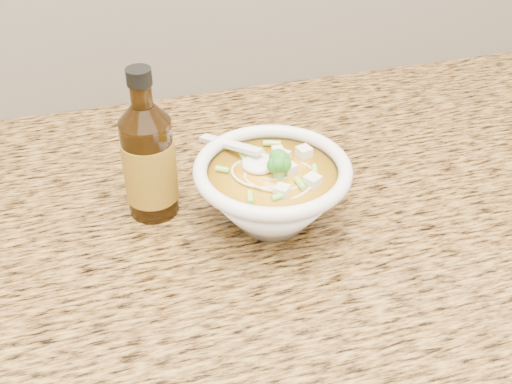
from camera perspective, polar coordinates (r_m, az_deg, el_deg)
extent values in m
cube|color=olive|center=(0.82, -5.57, -2.97)|extent=(4.00, 0.68, 0.04)
cylinder|color=silver|center=(0.79, 1.40, -2.33)|extent=(0.08, 0.08, 0.01)
torus|color=silver|center=(0.74, 1.48, 2.03)|extent=(0.19, 0.19, 0.02)
torus|color=beige|center=(0.76, 1.42, 2.31)|extent=(0.05, 0.05, 0.00)
torus|color=beige|center=(0.76, 2.39, 2.21)|extent=(0.08, 0.08, 0.00)
torus|color=beige|center=(0.74, 1.50, 1.13)|extent=(0.07, 0.07, 0.00)
torus|color=beige|center=(0.76, 2.55, 1.86)|extent=(0.12, 0.12, 0.00)
torus|color=beige|center=(0.75, 1.06, 1.27)|extent=(0.11, 0.11, 0.00)
torus|color=beige|center=(0.74, 0.47, 0.68)|extent=(0.08, 0.08, 0.00)
torus|color=beige|center=(0.74, 0.70, 0.30)|extent=(0.10, 0.10, 0.00)
cube|color=silver|center=(0.77, 2.20, 3.03)|extent=(0.02, 0.02, 0.02)
cube|color=silver|center=(0.73, 2.57, 1.22)|extent=(0.02, 0.02, 0.02)
cube|color=silver|center=(0.73, 1.20, 1.06)|extent=(0.02, 0.02, 0.02)
cube|color=silver|center=(0.72, 1.60, 0.34)|extent=(0.02, 0.02, 0.02)
cube|color=silver|center=(0.74, -0.18, 1.53)|extent=(0.02, 0.02, 0.02)
cube|color=silver|center=(0.77, 3.02, 3.00)|extent=(0.02, 0.02, 0.01)
ellipsoid|color=#196014|center=(0.73, 2.08, 2.42)|extent=(0.03, 0.03, 0.03)
cylinder|color=#86D150|center=(0.75, -0.73, 2.33)|extent=(0.02, 0.01, 0.01)
cylinder|color=#86D150|center=(0.73, 4.69, 1.17)|extent=(0.02, 0.02, 0.01)
cylinder|color=#86D150|center=(0.74, -2.13, 1.58)|extent=(0.01, 0.02, 0.01)
cylinder|color=#86D150|center=(0.76, 4.18, 2.69)|extent=(0.01, 0.02, 0.01)
cylinder|color=#86D150|center=(0.78, -0.37, 3.88)|extent=(0.02, 0.02, 0.01)
cylinder|color=#86D150|center=(0.74, 5.42, 1.30)|extent=(0.01, 0.02, 0.01)
cylinder|color=#86D150|center=(0.72, -1.19, 0.28)|extent=(0.02, 0.02, 0.01)
cylinder|color=#86D150|center=(0.78, 4.29, 3.52)|extent=(0.02, 0.02, 0.01)
ellipsoid|color=silver|center=(0.76, 0.28, 2.53)|extent=(0.04, 0.04, 0.02)
cube|color=silver|center=(0.78, -2.31, 4.23)|extent=(0.06, 0.09, 0.03)
cylinder|color=#321C06|center=(0.78, -9.42, 2.16)|extent=(0.07, 0.07, 0.13)
cylinder|color=#321C06|center=(0.73, -10.18, 8.49)|extent=(0.03, 0.03, 0.03)
cylinder|color=black|center=(0.72, -10.37, 10.06)|extent=(0.03, 0.03, 0.02)
cylinder|color=red|center=(0.78, -9.40, 2.01)|extent=(0.07, 0.07, 0.08)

